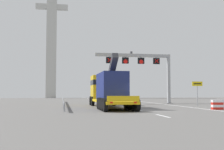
# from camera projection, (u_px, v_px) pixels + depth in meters

# --- Properties ---
(ground) EXTENTS (112.00, 112.00, 0.00)m
(ground) POSITION_uv_depth(u_px,v_px,m) (145.00, 110.00, 25.20)
(ground) COLOR slate
(lane_markings) EXTENTS (0.20, 79.12, 0.01)m
(lane_markings) POSITION_uv_depth(u_px,v_px,m) (96.00, 100.00, 56.81)
(lane_markings) COLOR silver
(lane_markings) RESTS_ON ground
(edge_line_right) EXTENTS (0.20, 63.00, 0.01)m
(edge_line_right) POSITION_uv_depth(u_px,v_px,m) (163.00, 104.00, 38.07)
(edge_line_right) COLOR silver
(edge_line_right) RESTS_ON ground
(overhead_lane_gantry) EXTENTS (11.25, 0.90, 7.42)m
(overhead_lane_gantry) POSITION_uv_depth(u_px,v_px,m) (144.00, 64.00, 40.56)
(overhead_lane_gantry) COLOR #9EA0A5
(overhead_lane_gantry) RESTS_ON ground
(heavy_haul_truck_yellow) EXTENTS (3.04, 14.07, 5.30)m
(heavy_haul_truck_yellow) POSITION_uv_depth(u_px,v_px,m) (108.00, 89.00, 30.68)
(heavy_haul_truck_yellow) COLOR yellow
(heavy_haul_truck_yellow) RESTS_ON ground
(exit_sign_yellow) EXTENTS (1.30, 0.15, 2.89)m
(exit_sign_yellow) POSITION_uv_depth(u_px,v_px,m) (197.00, 88.00, 33.67)
(exit_sign_yellow) COLOR #9EA0A5
(exit_sign_yellow) RESTS_ON ground
(crash_barrier_striped) EXTENTS (1.05, 0.60, 0.90)m
(crash_barrier_striped) POSITION_uv_depth(u_px,v_px,m) (217.00, 105.00, 26.24)
(crash_barrier_striped) COLOR red
(crash_barrier_striped) RESTS_ON ground
(guardrail_left) EXTENTS (0.13, 26.45, 0.76)m
(guardrail_left) POSITION_uv_depth(u_px,v_px,m) (63.00, 101.00, 35.01)
(guardrail_left) COLOR #999EA3
(guardrail_left) RESTS_ON ground
(bridge_pylon_distant) EXTENTS (9.00, 2.00, 41.94)m
(bridge_pylon_distant) POSITION_uv_depth(u_px,v_px,m) (52.00, 23.00, 80.58)
(bridge_pylon_distant) COLOR #B7B7B2
(bridge_pylon_distant) RESTS_ON ground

